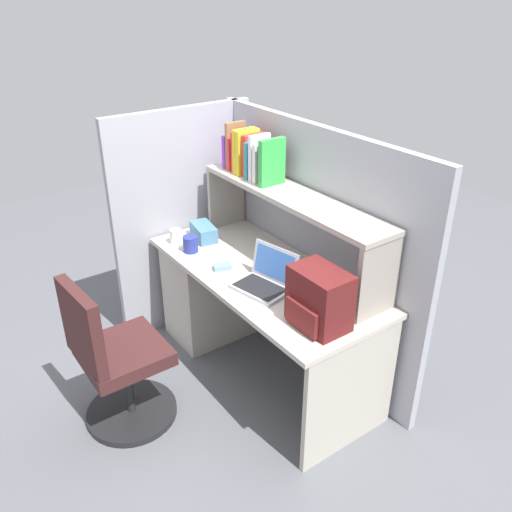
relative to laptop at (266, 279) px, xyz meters
name	(u,v)px	position (x,y,z in m)	size (l,w,h in m)	color
ground_plane	(262,368)	(-0.15, 0.09, -0.78)	(8.00, 8.00, 0.00)	#595B60
desk	(228,291)	(-0.54, 0.09, -0.38)	(1.60, 0.70, 0.73)	beige
cubicle_partition_rear	(312,248)	(-0.15, 0.47, -0.01)	(1.84, 0.05, 1.55)	#9E9EA8
cubicle_partition_left	(185,220)	(-1.00, 0.04, -0.01)	(0.05, 1.06, 1.55)	#9E9EA8
overhead_hutch	(291,209)	(-0.15, 0.29, 0.30)	(1.44, 0.28, 0.45)	gray
reference_books_on_shelf	(253,155)	(-0.54, 0.29, 0.53)	(0.46, 0.20, 0.30)	purple
laptop	(266,279)	(0.00, 0.00, 0.00)	(0.35, 0.31, 0.22)	#B7BABF
backpack	(319,299)	(0.44, -0.01, 0.10)	(0.30, 0.22, 0.30)	#591919
computer_mouse	(222,267)	(-0.32, -0.09, -0.03)	(0.06, 0.10, 0.03)	#7299C6
paper_cup	(176,236)	(-0.79, -0.15, 0.00)	(0.08, 0.08, 0.10)	white
tissue_box	(204,232)	(-0.74, 0.03, 0.00)	(0.22, 0.12, 0.10)	teal
snack_canister	(191,244)	(-0.63, -0.13, 0.00)	(0.10, 0.10, 0.10)	navy
office_chair	(116,365)	(-0.26, -0.83, -0.39)	(0.52, 0.52, 0.93)	black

